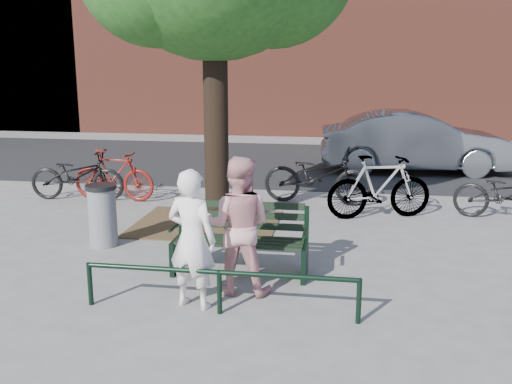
% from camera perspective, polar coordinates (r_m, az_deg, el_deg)
% --- Properties ---
extents(ground, '(90.00, 90.00, 0.00)m').
position_cam_1_polar(ground, '(7.51, -1.62, -8.22)').
color(ground, gray).
rests_on(ground, ground).
extents(dirt_pit, '(2.40, 2.00, 0.02)m').
position_cam_1_polar(dirt_pit, '(9.75, -5.01, -3.19)').
color(dirt_pit, brown).
rests_on(dirt_pit, ground).
extents(road, '(40.00, 7.00, 0.01)m').
position_cam_1_polar(road, '(15.67, 4.15, 2.96)').
color(road, black).
rests_on(road, ground).
extents(park_bench, '(1.74, 0.54, 0.97)m').
position_cam_1_polar(park_bench, '(7.42, -1.53, -4.56)').
color(park_bench, black).
rests_on(park_bench, ground).
extents(guard_railing, '(3.06, 0.06, 0.51)m').
position_cam_1_polar(guard_railing, '(6.27, -3.70, -8.68)').
color(guard_railing, black).
rests_on(guard_railing, ground).
extents(person_left, '(0.65, 0.51, 1.58)m').
position_cam_1_polar(person_left, '(6.35, -6.44, -4.71)').
color(person_left, white).
rests_on(person_left, ground).
extents(person_right, '(0.82, 0.65, 1.65)m').
position_cam_1_polar(person_right, '(6.72, -1.77, -3.37)').
color(person_right, '#D89594').
rests_on(person_right, ground).
extents(litter_bin, '(0.46, 0.46, 0.93)m').
position_cam_1_polar(litter_bin, '(8.80, -15.10, -2.24)').
color(litter_bin, gray).
rests_on(litter_bin, ground).
extents(bicycle_a, '(1.94, 0.80, 1.00)m').
position_cam_1_polar(bicycle_a, '(11.88, -17.45, 1.61)').
color(bicycle_a, black).
rests_on(bicycle_a, ground).
extents(bicycle_b, '(1.71, 0.58, 1.01)m').
position_cam_1_polar(bicycle_b, '(11.63, -14.05, 1.62)').
color(bicycle_b, '#5F120D').
rests_on(bicycle_b, ground).
extents(bicycle_c, '(2.16, 0.92, 1.10)m').
position_cam_1_polar(bicycle_c, '(11.10, 6.17, 1.64)').
color(bicycle_c, black).
rests_on(bicycle_c, ground).
extents(bicycle_d, '(1.95, 1.08, 1.13)m').
position_cam_1_polar(bicycle_d, '(10.21, 12.24, 0.51)').
color(bicycle_d, gray).
rests_on(bicycle_d, ground).
extents(bicycle_e, '(1.92, 1.20, 0.95)m').
position_cam_1_polar(bicycle_e, '(10.73, 23.92, -0.21)').
color(bicycle_e, black).
rests_on(bicycle_e, ground).
extents(parked_car, '(4.70, 1.93, 1.51)m').
position_cam_1_polar(parked_car, '(14.71, 15.58, 4.82)').
color(parked_car, slate).
rests_on(parked_car, ground).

